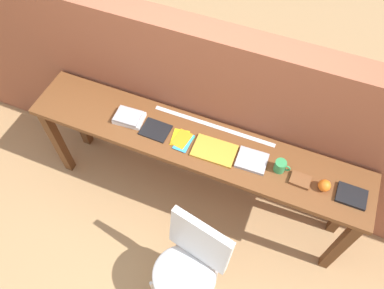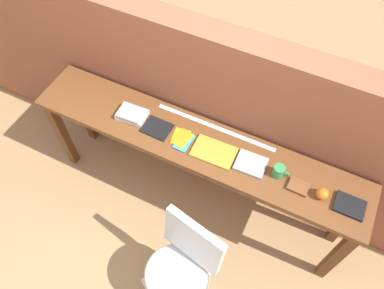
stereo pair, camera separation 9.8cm
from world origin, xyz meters
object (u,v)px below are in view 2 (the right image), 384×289
Objects in this scene: mug at (279,171)px; sports_ball_small at (322,194)px; book_stack_leftmost at (132,114)px; chair_white_moulded at (182,264)px; pamphlet_pile_colourful at (182,139)px; book_repair_rightmost at (350,206)px; magazine_cycling at (157,128)px; leather_journal_brown at (298,187)px; book_open_centre at (214,152)px.

mug is 0.30m from sports_ball_small.
mug is (1.12, 0.01, 0.02)m from book_stack_leftmost.
chair_white_moulded is 1.11m from book_stack_leftmost.
book_repair_rightmost is (1.17, 0.01, 0.01)m from pamphlet_pile_colourful.
mug is at bearing 2.29° from pamphlet_pile_colourful.
mug is (0.36, 0.71, 0.40)m from chair_white_moulded.
chair_white_moulded is 0.89m from mug.
sports_ball_small is at bearing -0.97° from book_stack_leftmost.
book_repair_rightmost is at bearing 0.36° from pamphlet_pile_colourful.
magazine_cycling is at bearing -4.17° from book_stack_leftmost.
pamphlet_pile_colourful is 0.99m from sports_ball_small.
chair_white_moulded is 4.01× the size of book_stack_leftmost.
book_repair_rightmost is (1.60, -0.01, -0.02)m from book_stack_leftmost.
magazine_cycling is 1.09× the size of pamphlet_pile_colourful.
leather_journal_brown is 1.63× the size of sports_ball_small.
magazine_cycling is (0.22, -0.02, -0.02)m from book_stack_leftmost.
chair_white_moulded is 4.47× the size of magazine_cycling.
book_open_centre is (0.67, -0.02, -0.02)m from book_stack_leftmost.
magazine_cycling is 1.06× the size of book_repair_rightmost.
pamphlet_pile_colourful is at bearing 116.34° from chair_white_moulded.
book_open_centre is at bearing -0.17° from pamphlet_pile_colourful.
book_stack_leftmost reaches higher than book_repair_rightmost.
book_open_centre is at bearing 97.97° from chair_white_moulded.
pamphlet_pile_colourful is (-0.34, 0.69, 0.36)m from chair_white_moulded.
sports_ball_small is (0.30, -0.03, -0.01)m from mug.
book_stack_leftmost is at bearing 179.03° from sports_ball_small.
mug is 0.59× the size of book_repair_rightmost.
magazine_cycling and pamphlet_pile_colourful have the same top height.
mug reaches higher than chair_white_moulded.
sports_ball_small reaches higher than pamphlet_pile_colourful.
book_repair_rightmost is at bearing -0.52° from book_stack_leftmost.
book_open_centre is 0.45m from mug.
magazine_cycling is 1.53× the size of leather_journal_brown.
pamphlet_pile_colourful is 1.17m from book_repair_rightmost.
book_stack_leftmost is 1.71× the size of leather_journal_brown.
book_open_centre is (-0.10, 0.68, 0.36)m from chair_white_moulded.
pamphlet_pile_colourful is at bearing -0.53° from magazine_cycling.
sports_ball_small is at bearing -0.12° from pamphlet_pile_colourful.
sports_ball_small is (0.65, 0.68, 0.39)m from chair_white_moulded.
book_open_centre is 1.57× the size of book_repair_rightmost.
leather_journal_brown reaches higher than book_open_centre.
magazine_cycling is 1.20m from sports_ball_small.
chair_white_moulded is at bearing -140.32° from book_repair_rightmost.
pamphlet_pile_colourful is at bearing 179.88° from sports_ball_small.
leather_journal_brown reaches higher than chair_white_moulded.
chair_white_moulded is 11.17× the size of sports_ball_small.
book_repair_rightmost is at bearing 1.19° from magazine_cycling.
book_stack_leftmost reaches higher than chair_white_moulded.
mug is at bearing 63.48° from chair_white_moulded.
pamphlet_pile_colourful is 0.84m from leather_journal_brown.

